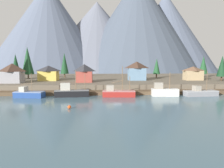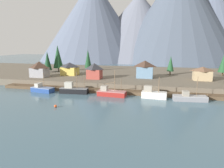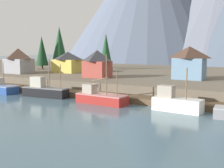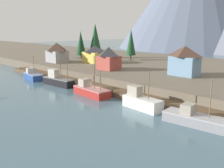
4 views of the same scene
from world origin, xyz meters
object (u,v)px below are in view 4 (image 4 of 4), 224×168
Objects in this scene: house_red at (109,58)px; house_yellow at (95,54)px; fishing_boat_grey at (195,119)px; house_grey at (57,52)px; fishing_boat_blue at (33,76)px; conifer_near_left at (81,43)px; conifer_near_right at (131,42)px; house_blue at (185,60)px; conifer_back_left at (95,38)px; fishing_boat_black at (58,80)px; fishing_boat_red at (91,90)px; fishing_boat_white at (141,101)px.

house_red is 0.88× the size of house_yellow.
fishing_boat_grey is 1.43× the size of house_grey.
conifer_near_left is at bearing 125.63° from fishing_boat_blue.
fishing_boat_blue is 36.32m from conifer_near_right.
house_yellow is at bearing 153.13° from house_red.
house_blue is 44.00m from conifer_back_left.
house_blue reaches higher than fishing_boat_blue.
house_yellow is at bearing 40.25° from house_grey.
house_blue is 46.09m from conifer_near_left.
fishing_boat_red is at bearing -5.93° from fishing_boat_black.
fishing_boat_grey is at bearing -24.43° from house_red.
house_red is at bearing -161.54° from house_blue.
conifer_back_left is at bearing -163.19° from conifer_near_right.
fishing_boat_black is at bearing -175.42° from fishing_boat_white.
house_red is at bearing 75.66° from fishing_boat_black.
conifer_near_left is at bearing 173.35° from house_blue.
fishing_boat_red is at bearing -60.23° from conifer_near_right.
house_yellow is at bearing 178.99° from house_blue.
fishing_boat_blue is at bearing 178.06° from fishing_boat_black.
conifer_near_left is at bearing 156.70° from house_red.
fishing_boat_white is 56.54m from conifer_back_left.
conifer_back_left is at bearing 151.34° from fishing_boat_white.
fishing_boat_blue is at bearing -55.12° from house_grey.
conifer_near_right is 14.63m from conifer_back_left.
fishing_boat_blue is 1.22× the size of house_grey.
conifer_near_left is (-37.07, 26.42, 6.96)m from fishing_boat_red.
conifer_near_right is 0.83× the size of conifer_back_left.
conifer_near_right is at bearing 97.55° from fishing_boat_black.
fishing_boat_grey is 1.36× the size of house_yellow.
fishing_boat_grey is 57.78m from house_grey.
fishing_boat_blue is 0.90× the size of fishing_boat_red.
house_yellow is 14.33m from conifer_near_right.
house_blue reaches higher than fishing_boat_black.
fishing_boat_grey is 65.33m from conifer_back_left.
fishing_boat_white is (25.36, 0.04, 0.04)m from fishing_boat_black.
house_grey is at bearing 161.41° from fishing_boat_red.
fishing_boat_red reaches higher than house_yellow.
conifer_near_left is (-13.49, 26.63, 7.01)m from fishing_boat_blue.
fishing_boat_red reaches higher than fishing_boat_black.
conifer_back_left is at bearing 141.42° from fishing_boat_red.
fishing_boat_blue is 0.81× the size of conifer_near_left.
house_red is (2.50, 14.51, 4.36)m from fishing_boat_black.
house_yellow reaches higher than fishing_boat_white.
fishing_boat_white is 27.40m from house_red.
conifer_near_right is at bearing 75.35° from house_yellow.
conifer_back_left is at bearing 145.49° from fishing_boat_grey.
conifer_near_right reaches higher than house_yellow.
house_red reaches higher than fishing_boat_red.
conifer_near_left reaches higher than fishing_boat_blue.
fishing_boat_blue is 38.97m from house_blue.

